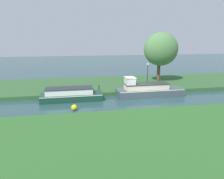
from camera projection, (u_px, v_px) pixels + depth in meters
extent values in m
plane|color=#244346|center=(145.00, 99.00, 22.48)|extent=(120.00, 120.00, 0.00)
cube|color=#2E562C|center=(127.00, 84.00, 29.12)|extent=(72.00, 10.00, 0.40)
cube|color=#2B5C26|center=(194.00, 134.00, 13.83)|extent=(72.00, 10.00, 0.40)
cube|color=#3E4E53|center=(150.00, 92.00, 23.71)|extent=(7.19, 2.04, 0.80)
cube|color=white|center=(150.00, 89.00, 23.63)|extent=(7.05, 2.07, 0.07)
cube|color=beige|center=(146.00, 86.00, 23.48)|extent=(4.60, 1.55, 0.53)
cube|color=#272F2D|center=(146.00, 84.00, 23.41)|extent=(4.70, 1.63, 0.06)
cube|color=silver|center=(130.00, 81.00, 22.99)|extent=(0.93, 1.31, 0.74)
cube|color=beige|center=(130.00, 77.00, 22.90)|extent=(1.03, 1.39, 0.06)
cube|color=#173D2D|center=(72.00, 97.00, 22.14)|extent=(6.06, 2.28, 0.68)
cube|color=white|center=(71.00, 94.00, 22.07)|extent=(5.94, 2.31, 0.07)
cube|color=white|center=(69.00, 91.00, 21.96)|extent=(4.57, 1.73, 0.53)
cube|color=#262B2F|center=(69.00, 88.00, 21.90)|extent=(4.67, 1.82, 0.06)
cylinder|color=brown|center=(159.00, 70.00, 29.78)|extent=(0.43, 0.43, 3.12)
ellipsoid|color=#517E46|center=(161.00, 49.00, 28.72)|extent=(4.57, 3.41, 4.35)
cylinder|color=#333338|center=(147.00, 76.00, 26.03)|extent=(0.10, 0.10, 2.60)
sphere|color=white|center=(148.00, 64.00, 25.71)|extent=(0.24, 0.24, 0.24)
cylinder|color=#4A4028|center=(99.00, 88.00, 23.67)|extent=(0.14, 0.14, 0.83)
cylinder|color=#43402A|center=(57.00, 91.00, 22.85)|extent=(0.15, 0.15, 0.73)
sphere|color=yellow|center=(74.00, 108.00, 18.93)|extent=(0.53, 0.53, 0.53)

